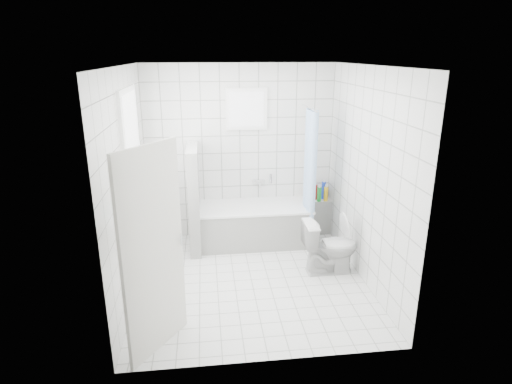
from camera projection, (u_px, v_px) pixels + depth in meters
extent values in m
plane|color=white|center=(251.00, 280.00, 5.40)|extent=(3.00, 3.00, 0.00)
plane|color=white|center=(251.00, 65.00, 4.59)|extent=(3.00, 3.00, 0.00)
cube|color=white|center=(240.00, 153.00, 6.41)|extent=(2.80, 0.02, 2.60)
cube|color=white|center=(271.00, 232.00, 3.58)|extent=(2.80, 0.02, 2.60)
cube|color=white|center=(128.00, 186.00, 4.83)|extent=(0.02, 3.00, 2.60)
cube|color=white|center=(366.00, 177.00, 5.15)|extent=(0.02, 3.00, 2.60)
cube|color=white|center=(134.00, 154.00, 5.03)|extent=(0.01, 0.90, 1.40)
cube|color=white|center=(247.00, 109.00, 6.18)|extent=(0.50, 0.01, 0.50)
cube|color=white|center=(143.00, 212.00, 5.26)|extent=(0.18, 1.02, 0.08)
cube|color=silver|center=(153.00, 253.00, 3.88)|extent=(0.49, 0.68, 2.00)
cube|color=white|center=(255.00, 225.00, 6.40)|extent=(1.61, 0.75, 0.55)
cube|color=white|center=(255.00, 207.00, 6.31)|extent=(1.63, 0.77, 0.03)
cube|color=white|center=(194.00, 198.00, 6.10)|extent=(0.15, 0.85, 1.50)
cube|color=white|center=(319.00, 216.00, 6.76)|extent=(0.40, 0.24, 0.55)
imported|color=silver|center=(330.00, 247.00, 5.50)|extent=(0.70, 0.41, 0.71)
cylinder|color=silver|center=(309.00, 108.00, 5.92)|extent=(0.02, 0.80, 0.02)
cube|color=silver|center=(259.00, 182.00, 6.54)|extent=(0.18, 0.06, 0.06)
imported|color=#30CBD8|center=(141.00, 206.00, 5.05)|extent=(0.13, 0.13, 0.21)
imported|color=silver|center=(143.00, 203.00, 5.20)|extent=(0.19, 0.19, 0.17)
imported|color=pink|center=(146.00, 194.00, 5.54)|extent=(0.11, 0.11, 0.17)
cylinder|color=green|center=(319.00, 194.00, 6.55)|extent=(0.06, 0.06, 0.22)
cylinder|color=red|center=(315.00, 192.00, 6.64)|extent=(0.06, 0.06, 0.23)
cylinder|color=#1838C1|center=(324.00, 190.00, 6.66)|extent=(0.06, 0.06, 0.27)
cylinder|color=yellow|center=(326.00, 194.00, 6.57)|extent=(0.06, 0.06, 0.22)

